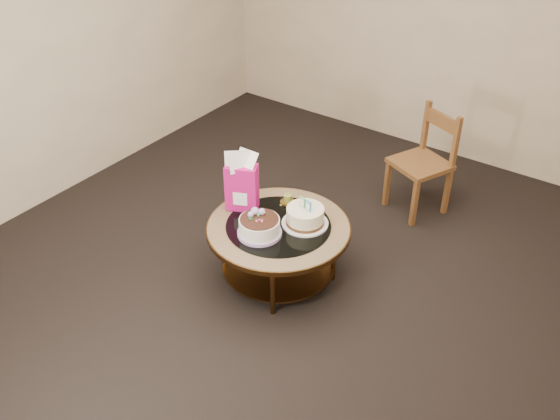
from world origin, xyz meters
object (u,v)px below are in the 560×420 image
Objects in this scene: dining_chair at (424,162)px; coffee_table at (278,234)px; cream_cake at (305,217)px; gift_bag at (242,181)px; decorated_cake at (259,227)px.

coffee_table is at bearing -83.34° from dining_chair.
gift_bag is (-0.49, -0.09, 0.16)m from cream_cake.
decorated_cake is 0.39m from gift_bag.
decorated_cake is at bearing -83.12° from dining_chair.
gift_bag reaches higher than decorated_cake.
gift_bag is (-0.30, 0.19, 0.17)m from decorated_cake.
cream_cake is (0.19, 0.28, 0.01)m from decorated_cake.
dining_chair is (0.45, 1.43, 0.07)m from coffee_table.
cream_cake is at bearing 55.94° from decorated_cake.
coffee_table is 0.46m from gift_bag.
decorated_cake is 0.68× the size of gift_bag.
gift_bag is at bearing 147.34° from decorated_cake.
cream_cake is at bearing -78.95° from dining_chair.
decorated_cake is (-0.04, -0.16, 0.14)m from coffee_table.
gift_bag reaches higher than coffee_table.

